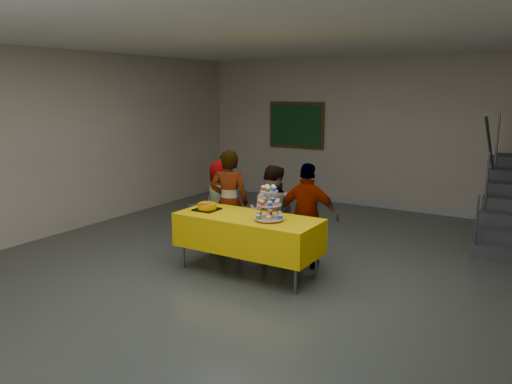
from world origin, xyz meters
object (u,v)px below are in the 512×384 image
Objects in this scene: schoolchild_c at (272,214)px; schoolchild_a at (221,204)px; noticeboard at (296,125)px; bake_table at (248,232)px; schoolchild_b at (229,203)px; cupcake_stand at (269,206)px; bear_cake at (207,206)px; schoolchild_d at (308,216)px.

schoolchild_a is at bearing -24.29° from schoolchild_c.
bake_table is at bearing -70.38° from noticeboard.
schoolchild_a is at bearing -62.21° from schoolchild_b.
schoolchild_a reaches higher than cupcake_stand.
noticeboard is (-1.95, 4.57, 0.64)m from cupcake_stand.
schoolchild_b is at bearing 149.99° from cupcake_stand.
bake_table is at bearing 172.50° from cupcake_stand.
cupcake_stand is at bearing 126.21° from schoolchild_b.
schoolchild_b is 0.70m from schoolchild_c.
noticeboard reaches higher than bake_table.
noticeboard is at bearing 102.05° from bear_cake.
cupcake_stand reaches higher than bake_table.
bake_table is 1.45× the size of noticeboard.
schoolchild_a reaches higher than bake_table.
cupcake_stand is at bearing 60.09° from schoolchild_d.
schoolchild_a is 1.02× the size of noticeboard.
schoolchild_a is at bearing 141.20° from bake_table.
schoolchild_d is at bearing 176.77° from schoolchild_c.
schoolchild_d is at bearing -174.83° from schoolchild_a.
schoolchild_c is at bearing 85.29° from bake_table.
bear_cake is at bearing 124.58° from schoolchild_a.
cupcake_stand is 5.01m from noticeboard.
schoolchild_b is at bearing -9.59° from schoolchild_c.
schoolchild_b reaches higher than schoolchild_d.
schoolchild_c reaches higher than bear_cake.
bear_cake is at bearing -77.95° from noticeboard.
schoolchild_a is at bearing -17.95° from schoolchild_d.
noticeboard is (-2.17, 3.91, 0.89)m from schoolchild_d.
schoolchild_b is (-0.01, 0.54, -0.06)m from bear_cake.
schoolchild_d is 4.56m from noticeboard.
schoolchild_c is at bearing 116.67° from cupcake_stand.
bake_table is 4.91m from noticeboard.
cupcake_stand reaches higher than bear_cake.
cupcake_stand is 0.73m from schoolchild_d.
schoolchild_d is at bearing 27.18° from bear_cake.
bake_table is 1.38× the size of schoolchild_c.
noticeboard is (-0.63, 3.74, 0.94)m from schoolchild_a.
schoolchild_c is 0.52m from schoolchild_d.
schoolchild_a is (-1.32, 0.83, -0.29)m from cupcake_stand.
schoolchild_d is at bearing -61.00° from noticeboard.
bear_cake is at bearing 27.88° from schoolchild_c.
noticeboard is at bearing -72.28° from schoolchild_d.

